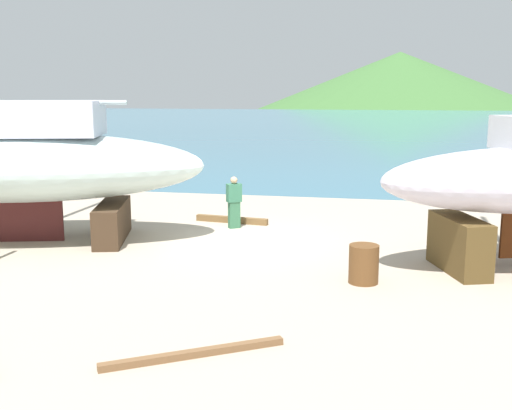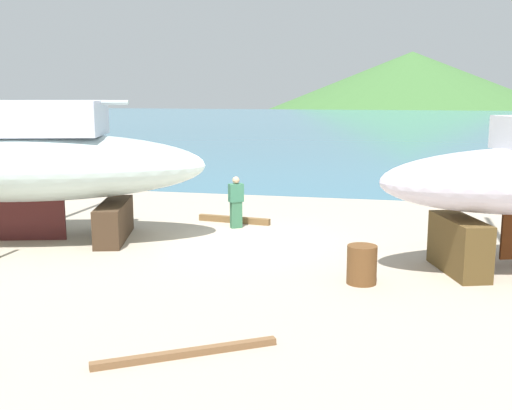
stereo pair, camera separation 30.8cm
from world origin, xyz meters
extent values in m
plane|color=#B5A590|center=(0.00, -3.55, 0.00)|extent=(44.45, 44.45, 0.00)
cube|color=teal|center=(0.00, 65.30, 0.00)|extent=(130.18, 115.46, 0.01)
cone|color=#427137|center=(7.25, 172.04, 0.00)|extent=(152.74, 152.74, 30.32)
cube|color=#43301F|center=(-3.54, -0.72, 0.53)|extent=(1.44, 2.88, 1.05)
cylinder|color=brown|center=(-6.58, 0.41, 0.86)|extent=(0.12, 0.12, 1.72)
ellipsoid|color=silver|center=(-6.06, -1.44, 2.10)|extent=(11.03, 6.22, 1.91)
cube|color=#511F1E|center=(-6.06, -1.44, 0.48)|extent=(2.44, 0.76, 1.33)
cube|color=silver|center=(-5.56, -1.29, 3.43)|extent=(4.20, 3.04, 0.95)
cylinder|color=silver|center=(-4.80, -1.08, 3.86)|extent=(3.56, 1.12, 0.13)
cube|color=brown|center=(5.73, -1.99, 0.64)|extent=(1.35, 2.22, 1.28)
cylinder|color=brown|center=(7.10, 0.01, 0.91)|extent=(0.12, 0.12, 1.83)
cube|color=#39724F|center=(-0.53, 1.48, 0.41)|extent=(0.39, 0.36, 0.82)
cube|color=#367455|center=(-0.53, 1.48, 1.10)|extent=(0.50, 0.45, 0.56)
sphere|color=tan|center=(-0.53, 1.48, 1.49)|extent=(0.22, 0.22, 0.22)
cylinder|color=brown|center=(3.59, -3.37, 0.43)|extent=(0.71, 0.71, 0.86)
cube|color=brown|center=(1.10, -7.88, 0.06)|extent=(2.62, 1.76, 0.12)
cube|color=brown|center=(-0.78, 2.20, 0.10)|extent=(2.41, 0.48, 0.20)
camera|label=1|loc=(3.95, -16.83, 4.18)|focal=43.82mm
camera|label=2|loc=(4.26, -16.76, 4.18)|focal=43.82mm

